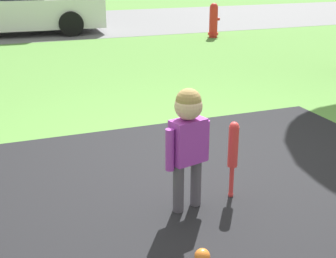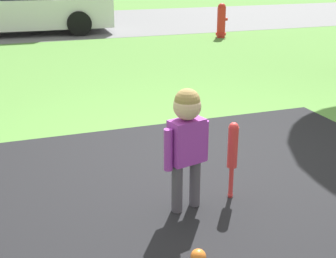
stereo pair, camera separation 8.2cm
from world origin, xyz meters
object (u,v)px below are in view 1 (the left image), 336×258
Objects in this scene: child at (188,133)px; parked_car at (5,8)px; sports_ball at (202,256)px; baseball_bat at (233,149)px; fire_hydrant at (214,21)px.

child is 0.20× the size of parked_car.
sports_ball is 10.13m from parked_car.
parked_car reaches higher than child.
child is 9.50× the size of sports_ball.
child is 9.47m from parked_car.
fire_hydrant is (3.35, 7.17, -0.02)m from baseball_bat.
fire_hydrant reaches higher than baseball_bat.
fire_hydrant is (3.74, 7.21, -0.22)m from child.
fire_hydrant is at bearing -23.86° from parked_car.
parked_car is (-0.60, 10.10, 0.59)m from sports_ball.
sports_ball is at bearing -119.41° from child.
fire_hydrant is at bearing 63.50° from sports_ball.
baseball_bat is 0.14× the size of parked_car.
child is 0.88m from sports_ball.
sports_ball is 8.80m from fire_hydrant.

